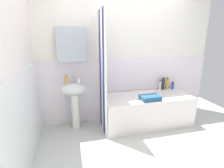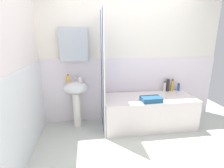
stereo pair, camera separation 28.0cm
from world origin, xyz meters
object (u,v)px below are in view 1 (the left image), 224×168
(lotion_bottle, at_px, (167,84))
(towel_folded, at_px, (150,98))
(soap_dispenser, at_px, (66,80))
(body_wash_bottle, at_px, (173,85))
(toothbrush_cup, at_px, (79,81))
(shampoo_bottle, at_px, (163,84))
(conditioner_bottle, at_px, (160,85))
(sink, at_px, (75,96))
(bathtub, at_px, (146,110))

(lotion_bottle, distance_m, towel_folded, 0.80)
(soap_dispenser, distance_m, body_wash_bottle, 2.12)
(toothbrush_cup, distance_m, shampoo_bottle, 1.70)
(soap_dispenser, relative_size, toothbrush_cup, 1.76)
(lotion_bottle, xyz_separation_m, towel_folded, (-0.62, -0.50, -0.07))
(conditioner_bottle, bearing_deg, toothbrush_cup, -175.90)
(toothbrush_cup, bearing_deg, lotion_bottle, 4.45)
(sink, xyz_separation_m, body_wash_bottle, (1.98, 0.12, 0.01))
(shampoo_bottle, distance_m, conditioner_bottle, 0.08)
(soap_dispenser, height_order, body_wash_bottle, soap_dispenser)
(bathtub, xyz_separation_m, towel_folded, (-0.04, -0.21, 0.31))
(toothbrush_cup, xyz_separation_m, lotion_bottle, (1.77, 0.14, -0.21))
(sink, xyz_separation_m, toothbrush_cup, (0.09, -0.00, 0.26))
(soap_dispenser, distance_m, conditioner_bottle, 1.83)
(conditioner_bottle, bearing_deg, lotion_bottle, 7.69)
(body_wash_bottle, relative_size, lotion_bottle, 0.64)
(bathtub, distance_m, towel_folded, 0.38)
(lotion_bottle, bearing_deg, sink, -175.83)
(soap_dispenser, height_order, towel_folded, soap_dispenser)
(shampoo_bottle, bearing_deg, conditioner_bottle, -161.74)
(body_wash_bottle, distance_m, lotion_bottle, 0.13)
(soap_dispenser, bearing_deg, body_wash_bottle, 2.38)
(shampoo_bottle, bearing_deg, body_wash_bottle, -4.32)
(sink, xyz_separation_m, bathtub, (1.28, -0.15, -0.33))
(toothbrush_cup, distance_m, lotion_bottle, 1.79)
(lotion_bottle, height_order, shampoo_bottle, shampoo_bottle)
(soap_dispenser, height_order, conditioner_bottle, soap_dispenser)
(lotion_bottle, relative_size, conditioner_bottle, 1.14)
(conditioner_bottle, bearing_deg, sink, -176.19)
(toothbrush_cup, xyz_separation_m, conditioner_bottle, (1.60, 0.11, -0.22))
(soap_dispenser, xyz_separation_m, shampoo_bottle, (1.89, 0.10, -0.23))
(soap_dispenser, distance_m, toothbrush_cup, 0.21)
(soap_dispenser, xyz_separation_m, conditioner_bottle, (1.81, 0.08, -0.24))
(sink, height_order, toothbrush_cup, toothbrush_cup)
(body_wash_bottle, bearing_deg, bathtub, -158.58)
(toothbrush_cup, height_order, body_wash_bottle, toothbrush_cup)
(soap_dispenser, relative_size, shampoo_bottle, 0.59)
(sink, relative_size, towel_folded, 2.52)
(sink, bearing_deg, lotion_bottle, 4.17)
(soap_dispenser, height_order, shampoo_bottle, soap_dispenser)
(body_wash_bottle, bearing_deg, sink, -176.48)
(bathtub, distance_m, conditioner_bottle, 0.61)
(body_wash_bottle, xyz_separation_m, towel_folded, (-0.74, -0.48, -0.03))
(toothbrush_cup, bearing_deg, bathtub, -7.29)
(toothbrush_cup, bearing_deg, shampoo_bottle, 4.79)
(sink, distance_m, conditioner_bottle, 1.69)
(bathtub, bearing_deg, towel_folded, -100.60)
(conditioner_bottle, relative_size, towel_folded, 0.63)
(toothbrush_cup, relative_size, body_wash_bottle, 0.54)
(toothbrush_cup, distance_m, conditioner_bottle, 1.62)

